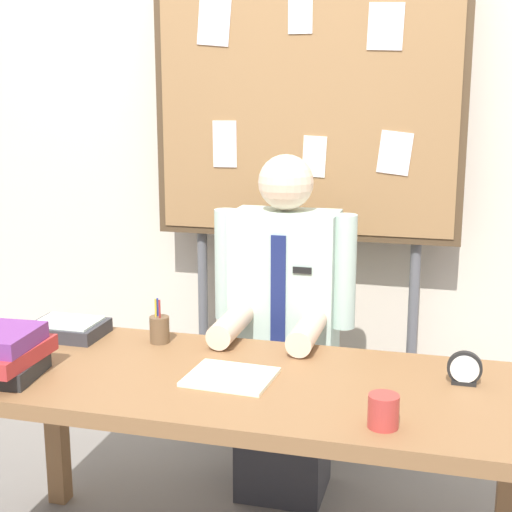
{
  "coord_description": "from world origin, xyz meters",
  "views": [
    {
      "loc": [
        0.63,
        -2.13,
        1.61
      ],
      "look_at": [
        0.0,
        0.18,
        1.08
      ],
      "focal_mm": 53.03,
      "sensor_mm": 36.0,
      "label": 1
    }
  ],
  "objects_px": {
    "desk_clock": "(465,370)",
    "pen_holder": "(160,329)",
    "book_stack": "(8,354)",
    "paper_tray": "(68,328)",
    "person": "(284,343)",
    "bulletin_board": "(306,94)",
    "desk": "(241,403)",
    "coffee_mug": "(383,411)",
    "open_notebook": "(230,377)"
  },
  "relations": [
    {
      "from": "paper_tray",
      "to": "desk_clock",
      "type": "bearing_deg",
      "value": -4.07
    },
    {
      "from": "desk_clock",
      "to": "pen_holder",
      "type": "bearing_deg",
      "value": 173.47
    },
    {
      "from": "book_stack",
      "to": "desk_clock",
      "type": "xyz_separation_m",
      "value": [
        1.37,
        0.32,
        -0.03
      ]
    },
    {
      "from": "desk",
      "to": "person",
      "type": "bearing_deg",
      "value": 90.0
    },
    {
      "from": "person",
      "to": "coffee_mug",
      "type": "bearing_deg",
      "value": -60.96
    },
    {
      "from": "coffee_mug",
      "to": "desk_clock",
      "type": "bearing_deg",
      "value": 60.27
    },
    {
      "from": "person",
      "to": "book_stack",
      "type": "height_order",
      "value": "person"
    },
    {
      "from": "paper_tray",
      "to": "open_notebook",
      "type": "bearing_deg",
      "value": -19.32
    },
    {
      "from": "desk",
      "to": "paper_tray",
      "type": "xyz_separation_m",
      "value": [
        -0.72,
        0.22,
        0.11
      ]
    },
    {
      "from": "paper_tray",
      "to": "pen_holder",
      "type": "bearing_deg",
      "value": 3.31
    },
    {
      "from": "bulletin_board",
      "to": "coffee_mug",
      "type": "bearing_deg",
      "value": -68.73
    },
    {
      "from": "person",
      "to": "bulletin_board",
      "type": "height_order",
      "value": "bulletin_board"
    },
    {
      "from": "bulletin_board",
      "to": "open_notebook",
      "type": "xyz_separation_m",
      "value": [
        -0.03,
        -0.98,
        -0.85
      ]
    },
    {
      "from": "coffee_mug",
      "to": "open_notebook",
      "type": "bearing_deg",
      "value": 155.95
    },
    {
      "from": "desk_clock",
      "to": "pen_holder",
      "type": "height_order",
      "value": "pen_holder"
    },
    {
      "from": "book_stack",
      "to": "bulletin_board",
      "type": "bearing_deg",
      "value": 58.9
    },
    {
      "from": "pen_holder",
      "to": "paper_tray",
      "type": "height_order",
      "value": "pen_holder"
    },
    {
      "from": "person",
      "to": "bulletin_board",
      "type": "xyz_separation_m",
      "value": [
        -0.0,
        0.36,
        0.95
      ]
    },
    {
      "from": "person",
      "to": "coffee_mug",
      "type": "relative_size",
      "value": 15.03
    },
    {
      "from": "desk_clock",
      "to": "coffee_mug",
      "type": "distance_m",
      "value": 0.42
    },
    {
      "from": "bulletin_board",
      "to": "open_notebook",
      "type": "relative_size",
      "value": 8.55
    },
    {
      "from": "desk",
      "to": "paper_tray",
      "type": "height_order",
      "value": "paper_tray"
    },
    {
      "from": "desk",
      "to": "open_notebook",
      "type": "xyz_separation_m",
      "value": [
        -0.03,
        -0.02,
        0.09
      ]
    },
    {
      "from": "desk",
      "to": "book_stack",
      "type": "xyz_separation_m",
      "value": [
        -0.69,
        -0.19,
        0.16
      ]
    },
    {
      "from": "person",
      "to": "paper_tray",
      "type": "bearing_deg",
      "value": -152.51
    },
    {
      "from": "paper_tray",
      "to": "book_stack",
      "type": "bearing_deg",
      "value": -86.22
    },
    {
      "from": "book_stack",
      "to": "pen_holder",
      "type": "bearing_deg",
      "value": 53.58
    },
    {
      "from": "book_stack",
      "to": "open_notebook",
      "type": "relative_size",
      "value": 1.14
    },
    {
      "from": "desk",
      "to": "open_notebook",
      "type": "distance_m",
      "value": 0.1
    },
    {
      "from": "bulletin_board",
      "to": "desk_clock",
      "type": "distance_m",
      "value": 1.35
    },
    {
      "from": "pen_holder",
      "to": "paper_tray",
      "type": "bearing_deg",
      "value": -176.69
    },
    {
      "from": "person",
      "to": "book_stack",
      "type": "bearing_deg",
      "value": -131.2
    },
    {
      "from": "open_notebook",
      "to": "desk",
      "type": "bearing_deg",
      "value": 35.95
    },
    {
      "from": "bulletin_board",
      "to": "pen_holder",
      "type": "xyz_separation_m",
      "value": [
        -0.37,
        -0.71,
        -0.81
      ]
    },
    {
      "from": "desk",
      "to": "paper_tray",
      "type": "bearing_deg",
      "value": 162.8
    },
    {
      "from": "bulletin_board",
      "to": "paper_tray",
      "type": "distance_m",
      "value": 1.32
    },
    {
      "from": "desk",
      "to": "person",
      "type": "relative_size",
      "value": 1.32
    },
    {
      "from": "person",
      "to": "pen_holder",
      "type": "distance_m",
      "value": 0.53
    },
    {
      "from": "desk",
      "to": "person",
      "type": "distance_m",
      "value": 0.6
    },
    {
      "from": "person",
      "to": "pen_holder",
      "type": "relative_size",
      "value": 8.57
    },
    {
      "from": "bulletin_board",
      "to": "pen_holder",
      "type": "height_order",
      "value": "bulletin_board"
    },
    {
      "from": "desk",
      "to": "coffee_mug",
      "type": "relative_size",
      "value": 19.79
    },
    {
      "from": "coffee_mug",
      "to": "pen_holder",
      "type": "bearing_deg",
      "value": 149.97
    },
    {
      "from": "book_stack",
      "to": "paper_tray",
      "type": "bearing_deg",
      "value": 93.78
    },
    {
      "from": "bulletin_board",
      "to": "desk_clock",
      "type": "height_order",
      "value": "bulletin_board"
    },
    {
      "from": "person",
      "to": "desk",
      "type": "bearing_deg",
      "value": -90.0
    },
    {
      "from": "coffee_mug",
      "to": "paper_tray",
      "type": "bearing_deg",
      "value": 158.68
    },
    {
      "from": "person",
      "to": "desk_clock",
      "type": "height_order",
      "value": "person"
    },
    {
      "from": "book_stack",
      "to": "coffee_mug",
      "type": "height_order",
      "value": "book_stack"
    },
    {
      "from": "desk",
      "to": "pen_holder",
      "type": "xyz_separation_m",
      "value": [
        -0.37,
        0.24,
        0.14
      ]
    }
  ]
}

